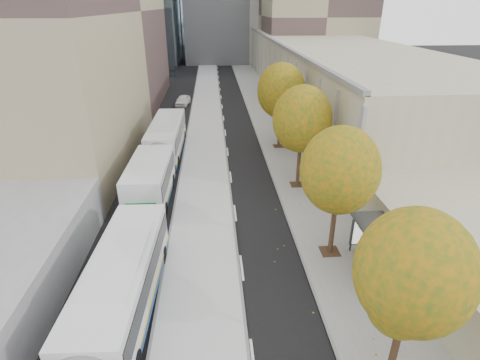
{
  "coord_description": "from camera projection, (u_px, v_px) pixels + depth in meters",
  "views": [
    {
      "loc": [
        -2.97,
        -4.58,
        13.2
      ],
      "look_at": [
        -1.3,
        18.06,
        2.5
      ],
      "focal_mm": 28.0,
      "sensor_mm": 36.0,
      "label": 1
    }
  ],
  "objects": [
    {
      "name": "distant_car",
      "position": [
        183.0,
        100.0,
        53.49
      ],
      "size": [
        2.23,
        4.33,
        1.41
      ],
      "primitive_type": "imported",
      "rotation": [
        0.0,
        0.0,
        -0.14
      ],
      "color": "white",
      "rests_on": "ground"
    },
    {
      "name": "building_tan",
      "position": [
        315.0,
        61.0,
        67.02
      ],
      "size": [
        18.0,
        92.0,
        8.0
      ],
      "primitive_type": "cube",
      "color": "#AAA387",
      "rests_on": "ground"
    },
    {
      "name": "bus_far",
      "position": [
        161.0,
        152.0,
        32.1
      ],
      "size": [
        3.1,
        18.61,
        3.09
      ],
      "rotation": [
        0.0,
        0.0,
        -0.02
      ],
      "color": "silver",
      "rests_on": "ground"
    },
    {
      "name": "tree_d",
      "position": [
        302.0,
        119.0,
        27.71
      ],
      "size": [
        4.4,
        4.4,
        7.6
      ],
      "color": "black",
      "rests_on": "sidewalk"
    },
    {
      "name": "building_midrise",
      "position": [
        28.0,
        11.0,
        40.12
      ],
      "size": [
        24.0,
        46.0,
        25.0
      ],
      "primitive_type": "cube",
      "color": "gray",
      "rests_on": "ground"
    },
    {
      "name": "bus_platform",
      "position": [
        205.0,
        135.0,
        41.24
      ],
      "size": [
        4.25,
        150.0,
        0.15
      ],
      "primitive_type": "cube",
      "color": "silver",
      "rests_on": "ground"
    },
    {
      "name": "tree_b",
      "position": [
        414.0,
        272.0,
        12.56
      ],
      "size": [
        4.0,
        4.0,
        6.97
      ],
      "color": "black",
      "rests_on": "sidewalk"
    },
    {
      "name": "tree_c",
      "position": [
        340.0,
        171.0,
        19.68
      ],
      "size": [
        4.2,
        4.2,
        7.28
      ],
      "color": "black",
      "rests_on": "sidewalk"
    },
    {
      "name": "bus_near",
      "position": [
        95.0,
        356.0,
        13.57
      ],
      "size": [
        3.34,
        17.91,
        2.97
      ],
      "rotation": [
        0.0,
        0.0,
        -0.04
      ],
      "color": "silver",
      "rests_on": "ground"
    },
    {
      "name": "bus_shelter",
      "position": [
        385.0,
        240.0,
        19.29
      ],
      "size": [
        1.9,
        4.4,
        2.53
      ],
      "color": "#383A3F",
      "rests_on": "sidewalk"
    },
    {
      "name": "sidewalk",
      "position": [
        277.0,
        134.0,
        41.79
      ],
      "size": [
        4.75,
        150.0,
        0.08
      ],
      "primitive_type": "cube",
      "color": "gray",
      "rests_on": "ground"
    },
    {
      "name": "tree_e",
      "position": [
        281.0,
        91.0,
        35.74
      ],
      "size": [
        4.6,
        4.6,
        7.92
      ],
      "color": "black",
      "rests_on": "sidewalk"
    }
  ]
}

